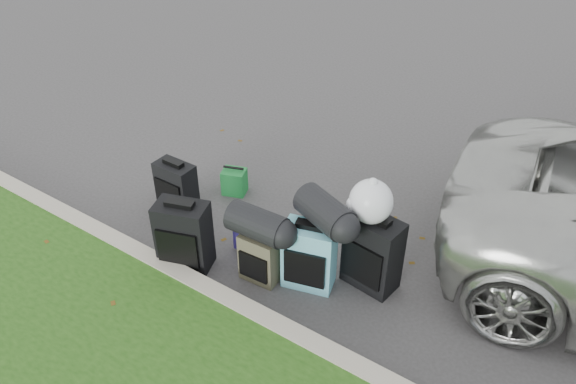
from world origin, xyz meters
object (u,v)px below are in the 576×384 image
Objects in this scene: suitcase_large_black_left at (184,236)px; tote_navy at (251,237)px; suitcase_teal at (309,256)px; tote_green at (234,182)px; suitcase_large_black_right at (373,253)px; suitcase_olive at (260,257)px; suitcase_small_black at (176,186)px.

tote_navy is at bearing 34.67° from suitcase_large_black_left.
tote_navy is (-0.76, 0.08, -0.18)m from suitcase_teal.
tote_green is (-0.39, 1.25, -0.21)m from suitcase_large_black_left.
suitcase_teal is 0.59m from suitcase_large_black_right.
suitcase_olive is 0.45m from tote_navy.
suitcase_large_black_left is at bearing -116.42° from tote_navy.
suitcase_small_black is 0.75× the size of suitcase_large_black_right.
suitcase_teal is (0.42, 0.20, 0.08)m from suitcase_olive.
suitcase_olive is 1.62× the size of tote_navy.
suitcase_olive is at bearing -15.47° from suitcase_small_black.
tote_green is (-1.12, 1.00, -0.10)m from suitcase_olive.
suitcase_olive is at bearing -61.78° from tote_green.
suitcase_large_black_left is 1.33m from tote_green.
suitcase_small_black is 0.70m from tote_green.
suitcase_large_black_left is (0.75, -0.67, 0.08)m from suitcase_small_black.
tote_green is (-2.03, 0.47, -0.23)m from suitcase_large_black_right.
suitcase_teal is 0.90× the size of suitcase_large_black_right.
suitcase_small_black is 2.40m from suitcase_large_black_right.
suitcase_teal reaches higher than suitcase_small_black.
suitcase_small_black is at bearing 158.01° from suitcase_teal.
suitcase_large_black_right reaches higher than tote_navy.
suitcase_teal is at bearing 3.82° from tote_navy.
suitcase_olive is (1.48, -0.42, -0.03)m from suitcase_small_black.
tote_green is (-1.54, 0.80, -0.19)m from suitcase_teal.
suitcase_small_black is at bearing -141.83° from tote_green.
suitcase_large_black_left is 1.24m from suitcase_teal.
suitcase_large_black_left is 1.42× the size of suitcase_olive.
suitcase_large_black_right is (0.49, 0.33, 0.04)m from suitcase_teal.
suitcase_teal reaches higher than suitcase_olive.
suitcase_large_black_right is 2.40× the size of tote_navy.
tote_navy is at bearing -62.37° from tote_green.
suitcase_teal is at bearing -138.38° from suitcase_large_black_right.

